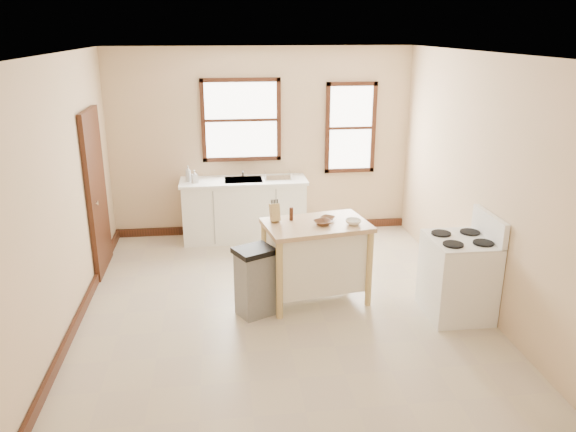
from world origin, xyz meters
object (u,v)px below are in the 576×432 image
(gas_stove, at_px, (459,266))
(bowl_c, at_px, (353,222))
(soap_bottle_a, at_px, (188,174))
(dish_rack, at_px, (278,176))
(soap_bottle_b, at_px, (195,176))
(bowl_a, at_px, (323,223))
(knife_block, at_px, (275,213))
(pepper_grinder, at_px, (291,214))
(kitchen_island, at_px, (316,262))
(bowl_b, at_px, (328,218))
(trash_bin, at_px, (255,282))

(gas_stove, bearing_deg, bowl_c, 157.45)
(soap_bottle_a, distance_m, bowl_c, 2.93)
(soap_bottle_a, xyz_separation_m, dish_rack, (1.30, -0.01, -0.07))
(soap_bottle_b, height_order, bowl_c, soap_bottle_b)
(dish_rack, distance_m, bowl_a, 2.18)
(soap_bottle_a, distance_m, gas_stove, 4.04)
(knife_block, relative_size, pepper_grinder, 1.33)
(dish_rack, bearing_deg, gas_stove, -37.64)
(soap_bottle_a, height_order, bowl_c, soap_bottle_a)
(kitchen_island, relative_size, gas_stove, 1.00)
(knife_block, height_order, bowl_b, knife_block)
(kitchen_island, relative_size, bowl_c, 6.60)
(soap_bottle_a, relative_size, gas_stove, 0.20)
(soap_bottle_a, xyz_separation_m, kitchen_island, (1.52, -2.12, -0.56))
(bowl_c, height_order, gas_stove, gas_stove)
(kitchen_island, distance_m, bowl_c, 0.65)
(knife_block, bearing_deg, trash_bin, -135.10)
(soap_bottle_a, relative_size, bowl_c, 1.32)
(kitchen_island, relative_size, bowl_b, 7.38)
(bowl_c, distance_m, trash_bin, 1.28)
(soap_bottle_a, relative_size, bowl_b, 1.48)
(dish_rack, distance_m, trash_bin, 2.50)
(bowl_a, height_order, bowl_b, bowl_a)
(kitchen_island, xyz_separation_m, bowl_b, (0.15, 0.09, 0.49))
(bowl_a, relative_size, trash_bin, 0.25)
(knife_block, height_order, trash_bin, knife_block)
(soap_bottle_b, relative_size, knife_block, 0.94)
(dish_rack, bearing_deg, knife_block, -77.35)
(knife_block, distance_m, gas_stove, 2.11)
(soap_bottle_b, relative_size, trash_bin, 0.24)
(soap_bottle_a, relative_size, knife_block, 1.16)
(bowl_a, bearing_deg, soap_bottle_a, 125.97)
(kitchen_island, height_order, pepper_grinder, pepper_grinder)
(pepper_grinder, height_order, bowl_a, pepper_grinder)
(kitchen_island, height_order, bowl_a, bowl_a)
(kitchen_island, bearing_deg, pepper_grinder, 143.82)
(knife_block, relative_size, bowl_c, 1.14)
(dish_rack, relative_size, kitchen_island, 0.34)
(kitchen_island, height_order, gas_stove, gas_stove)
(gas_stove, bearing_deg, bowl_a, 161.30)
(soap_bottle_b, relative_size, bowl_a, 0.97)
(soap_bottle_a, xyz_separation_m, gas_stove, (3.01, -2.66, -0.45))
(soap_bottle_b, height_order, gas_stove, gas_stove)
(pepper_grinder, relative_size, bowl_a, 0.78)
(pepper_grinder, distance_m, bowl_b, 0.42)
(trash_bin, bearing_deg, bowl_c, -17.60)
(knife_block, xyz_separation_m, bowl_b, (0.61, -0.02, -0.08))
(dish_rack, distance_m, knife_block, 2.01)
(gas_stove, bearing_deg, trash_bin, 173.11)
(soap_bottle_b, relative_size, bowl_b, 1.19)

